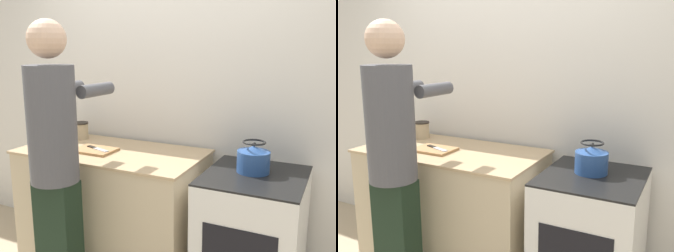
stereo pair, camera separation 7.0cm
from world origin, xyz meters
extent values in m
cube|color=silver|center=(0.00, 0.76, 1.30)|extent=(8.00, 0.05, 2.60)
cube|color=#C6B28E|center=(-0.35, 0.35, 0.45)|extent=(1.34, 0.69, 0.89)
cube|color=tan|center=(-0.35, 0.35, 0.90)|extent=(1.37, 0.71, 0.02)
cube|color=silver|center=(0.72, 0.34, 0.44)|extent=(0.61, 0.68, 0.88)
cube|color=black|center=(0.72, 0.34, 0.88)|extent=(0.61, 0.68, 0.01)
cube|color=black|center=(-0.39, -0.21, 0.42)|extent=(0.26, 0.16, 0.85)
cylinder|color=#4C4C51|center=(-0.39, -0.21, 1.20)|extent=(0.29, 0.29, 0.71)
sphere|color=#D1A889|center=(-0.39, -0.21, 1.71)|extent=(0.23, 0.23, 0.23)
cylinder|color=#4C4C51|center=(-0.51, 0.07, 1.39)|extent=(0.08, 0.30, 0.08)
cylinder|color=#4C4C51|center=(-0.26, 0.07, 1.39)|extent=(0.08, 0.30, 0.08)
cube|color=#A87A4C|center=(-0.45, 0.27, 0.92)|extent=(0.30, 0.22, 0.02)
cube|color=silver|center=(-0.38, 0.26, 0.93)|extent=(0.15, 0.08, 0.01)
cube|color=black|center=(-0.49, 0.29, 0.93)|extent=(0.09, 0.05, 0.01)
cylinder|color=#284C8C|center=(0.69, 0.38, 0.96)|extent=(0.20, 0.20, 0.14)
cone|color=#284C8C|center=(0.69, 0.38, 1.04)|extent=(0.16, 0.16, 0.03)
sphere|color=black|center=(0.69, 0.38, 1.07)|extent=(0.02, 0.02, 0.02)
torus|color=black|center=(0.69, 0.38, 1.08)|extent=(0.15, 0.15, 0.01)
cylinder|color=brown|center=(-0.84, 0.14, 0.95)|extent=(0.13, 0.13, 0.08)
cylinder|color=tan|center=(-0.79, 0.54, 0.98)|extent=(0.12, 0.12, 0.13)
cylinder|color=#28231E|center=(-0.79, 0.54, 1.05)|extent=(0.13, 0.13, 0.01)
camera|label=1|loc=(1.20, -1.88, 1.65)|focal=40.00mm
camera|label=2|loc=(1.26, -1.85, 1.65)|focal=40.00mm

